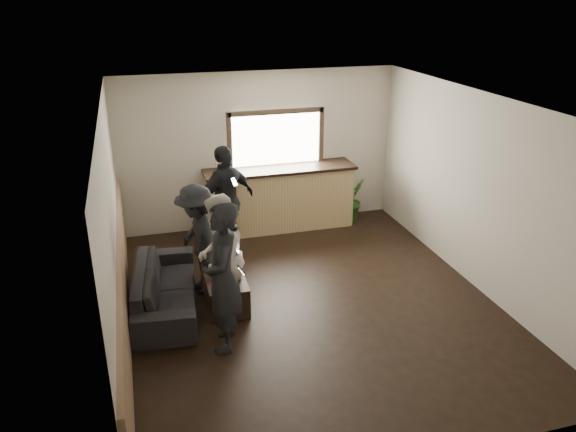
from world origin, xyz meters
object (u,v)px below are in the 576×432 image
object	(u,v)px
sofa	(165,287)
cup_a	(216,270)
person_c	(198,239)
person_d	(226,200)
coffee_table	(225,290)
person_a	(223,278)
cup_b	(232,277)
bar_counter	(280,194)
potted_plant	(353,199)
person_b	(220,257)

from	to	relation	value
sofa	cup_a	world-z (taller)	sofa
person_c	person_d	bearing A→B (deg)	140.79
coffee_table	person_a	size ratio (longest dim) A/B	0.51
cup_b	person_c	xyz separation A→B (m)	(-0.36, 0.62, 0.34)
person_c	bar_counter	bearing A→B (deg)	126.90
sofa	coffee_table	bearing A→B (deg)	-94.94
potted_plant	person_d	size ratio (longest dim) A/B	0.46
cup_a	person_d	xyz separation A→B (m)	(0.44, 1.53, 0.43)
person_a	person_d	bearing A→B (deg)	-179.16
bar_counter	person_d	size ratio (longest dim) A/B	1.48
potted_plant	person_d	bearing A→B (deg)	-164.37
person_a	sofa	bearing A→B (deg)	-138.71
sofa	coffee_table	size ratio (longest dim) A/B	2.14
sofa	cup_a	bearing A→B (deg)	-86.35
bar_counter	person_c	size ratio (longest dim) A/B	1.67
coffee_table	potted_plant	xyz separation A→B (m)	(2.85, 2.35, 0.20)
person_a	person_c	size ratio (longest dim) A/B	1.16
coffee_table	potted_plant	world-z (taller)	potted_plant
sofa	person_b	size ratio (longest dim) A/B	1.21
person_a	person_c	world-z (taller)	person_a
person_a	person_b	size ratio (longest dim) A/B	1.11
coffee_table	person_b	world-z (taller)	person_b
cup_a	person_c	distance (m)	0.52
person_d	sofa	bearing A→B (deg)	24.75
sofa	person_b	xyz separation A→B (m)	(0.71, -0.38, 0.55)
bar_counter	potted_plant	size ratio (longest dim) A/B	3.23
potted_plant	person_a	bearing A→B (deg)	-132.27
cup_a	potted_plant	distance (m)	3.69
bar_counter	person_b	xyz separation A→B (m)	(-1.53, -2.63, 0.21)
cup_a	person_d	distance (m)	1.65
sofa	potted_plant	distance (m)	4.26
cup_a	person_d	world-z (taller)	person_d
bar_counter	sofa	size ratio (longest dim) A/B	1.31
coffee_table	person_a	xyz separation A→B (m)	(-0.17, -0.97, 0.72)
cup_b	person_b	xyz separation A→B (m)	(-0.17, -0.10, 0.37)
coffee_table	person_a	world-z (taller)	person_a
potted_plant	person_b	world-z (taller)	person_b
potted_plant	person_a	distance (m)	4.52
sofa	cup_b	bearing A→B (deg)	-102.12
cup_a	potted_plant	size ratio (longest dim) A/B	0.15
potted_plant	person_a	size ratio (longest dim) A/B	0.45
bar_counter	coffee_table	size ratio (longest dim) A/B	2.81
person_a	coffee_table	bearing A→B (deg)	-178.02
cup_b	person_c	distance (m)	0.79
potted_plant	person_b	distance (m)	3.94
bar_counter	coffee_table	xyz separation A→B (m)	(-1.44, -2.40, -0.43)
person_b	cup_b	bearing A→B (deg)	142.01
bar_counter	cup_a	distance (m)	2.75
person_c	person_d	distance (m)	1.32
coffee_table	bar_counter	bearing A→B (deg)	59.05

